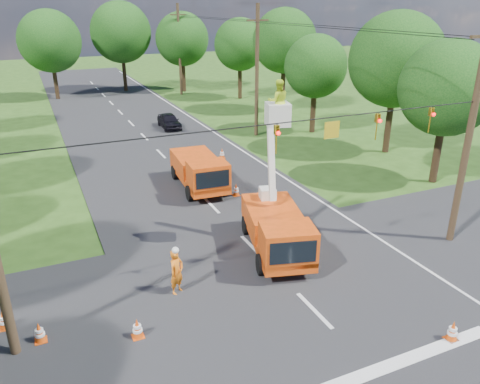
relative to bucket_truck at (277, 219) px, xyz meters
name	(u,v)px	position (x,y,z in m)	size (l,w,h in m)	color
ground	(161,154)	(-0.78, 15.74, -1.56)	(140.00, 140.00, 0.00)	#294916
road_main	(161,154)	(-0.78, 15.74, -1.56)	(12.00, 100.00, 0.06)	black
road_cross	(286,282)	(-0.78, -2.26, -1.56)	(56.00, 10.00, 0.07)	black
stop_bar	(374,373)	(-0.78, -7.46, -1.56)	(9.00, 0.45, 0.02)	silver
edge_line	(233,145)	(4.82, 15.74, -1.56)	(0.12, 90.00, 0.02)	silver
bucket_truck	(277,219)	(0.00, 0.00, 0.00)	(3.47, 5.94, 7.28)	#F14D11
second_truck	(199,170)	(-0.47, 8.40, -0.45)	(2.60, 5.83, 2.13)	#F14D11
ground_worker	(177,272)	(-4.78, -1.21, -0.67)	(0.64, 0.42, 1.76)	#D94612
distant_car	(169,121)	(1.91, 22.81, -0.93)	(1.48, 3.68, 1.25)	black
traffic_cone_1	(453,331)	(2.38, -7.33, -1.20)	(0.38, 0.38, 0.71)	#DC480B
traffic_cone_2	(250,205)	(0.78, 4.26, -1.20)	(0.38, 0.38, 0.71)	#DC480B
traffic_cone_3	(236,190)	(0.98, 6.50, -1.20)	(0.38, 0.38, 0.71)	#DC480B
traffic_cone_4	(137,328)	(-6.69, -3.11, -1.20)	(0.38, 0.38, 0.71)	#DC480B
traffic_cone_5	(39,333)	(-9.55, -2.04, -1.20)	(0.38, 0.38, 0.71)	#DC480B
traffic_cone_6	(3,320)	(-10.60, -0.87, -1.20)	(0.38, 0.38, 0.71)	#DC480B
traffic_cone_7	(222,154)	(2.83, 13.09, -1.20)	(0.38, 0.38, 0.71)	#DC480B
pole_right_near	(470,130)	(7.72, -2.26, 3.55)	(1.80, 0.30, 10.00)	#4C3823
pole_right_mid	(257,71)	(7.72, 17.74, 3.55)	(1.80, 0.30, 10.00)	#4C3823
pole_right_far	(179,49)	(7.72, 37.74, 3.55)	(1.80, 0.30, 10.00)	#4C3823
signal_span	(347,127)	(1.45, -2.27, 4.32)	(18.00, 0.29, 1.07)	black
tree_right_a	(448,88)	(12.72, 3.74, 4.01)	(5.40, 5.40, 8.28)	#382616
tree_right_b	(396,60)	(14.22, 9.74, 4.88)	(6.40, 6.40, 9.65)	#382616
tree_right_c	(316,66)	(12.42, 16.74, 3.76)	(5.00, 5.00, 7.83)	#382616
tree_right_d	(284,41)	(14.02, 24.74, 5.12)	(6.00, 6.00, 9.70)	#382616
tree_right_e	(240,45)	(13.02, 32.74, 4.25)	(5.60, 5.60, 8.63)	#382616
tree_far_a	(50,41)	(-5.78, 40.74, 4.63)	(6.60, 6.60, 9.50)	#382616
tree_far_b	(121,32)	(2.22, 42.74, 5.25)	(7.00, 7.00, 10.32)	#382616
tree_far_c	(182,39)	(8.72, 39.74, 4.51)	(6.20, 6.20, 9.18)	#382616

